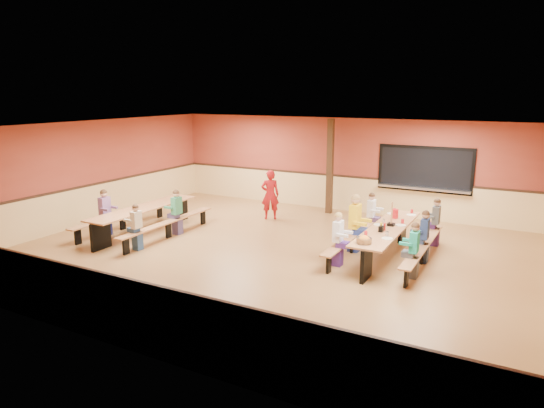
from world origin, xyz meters
The scene contains 23 objects.
ground centered at (0.00, 0.00, 0.00)m, with size 12.00×12.00×0.00m, color brown.
room_envelope centered at (0.00, 0.00, 0.69)m, with size 12.04×10.04×3.02m.
kitchen_pass_through centered at (2.60, 4.96, 1.49)m, with size 2.78×0.28×1.38m.
structural_post centered at (-0.20, 4.40, 1.50)m, with size 0.18×0.18×3.00m, color #301E10.
cafeteria_table_main centered at (2.59, 0.98, 0.53)m, with size 1.91×3.70×0.74m.
cafeteria_table_second centered at (-3.79, -0.17, 0.53)m, with size 1.91×3.70×0.74m.
seated_child_white_left centered at (1.77, -0.06, 0.61)m, with size 0.37×0.30×1.21m, color white, non-canonical shape.
seated_adult_yellow centered at (1.77, 1.09, 0.70)m, with size 0.46×0.37×1.39m, color yellow, non-canonical shape.
seated_child_grey_left centered at (1.77, 2.43, 0.60)m, with size 0.36×0.30×1.19m, color white, non-canonical shape.
seated_child_teal_right centered at (3.42, -0.02, 0.59)m, with size 0.35×0.29×1.18m, color #19957B, non-canonical shape.
seated_child_navy_right centered at (3.42, 1.05, 0.60)m, with size 0.37×0.30×1.20m, color navy, non-canonical shape.
seated_child_char_right centered at (3.42, 2.48, 0.60)m, with size 0.36×0.30×1.20m, color #4A5054, non-canonical shape.
seated_child_purple_sec centered at (-4.61, -0.78, 0.62)m, with size 0.38×0.31×1.24m, color #79507D, non-canonical shape.
seated_child_green_sec centered at (-2.96, 0.20, 0.61)m, with size 0.37×0.30×1.21m, color #348259, non-canonical shape.
seated_child_tan_sec centered at (-2.96, -1.33, 0.57)m, with size 0.33×0.27×1.14m, color beige, non-canonical shape.
standing_woman centered at (-1.50, 2.83, 0.76)m, with size 0.55×0.36×1.52m, color #A41217.
punch_pitcher centered at (2.53, 1.90, 0.85)m, with size 0.16×0.16×0.22m, color red.
chip_bowl centered at (2.49, -0.47, 0.81)m, with size 0.32×0.32×0.15m, color orange, non-canonical shape.
napkin_dispenser centered at (2.56, 0.55, 0.80)m, with size 0.10×0.14×0.13m, color black.
condiment_mustard centered at (2.52, 0.68, 0.82)m, with size 0.06×0.06×0.17m, color yellow.
condiment_ketchup centered at (2.60, 0.69, 0.82)m, with size 0.06×0.06×0.17m, color #B2140F.
table_paddle centered at (2.63, 1.16, 0.88)m, with size 0.16×0.16×0.56m.
place_settings centered at (2.59, 0.98, 0.80)m, with size 0.65×3.30×0.11m, color beige, non-canonical shape.
Camera 1 is at (5.33, -9.81, 3.80)m, focal length 32.00 mm.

